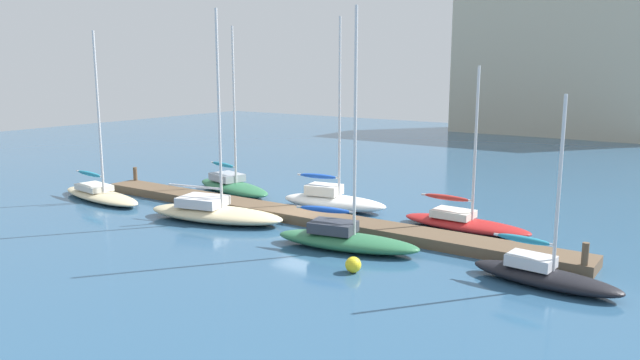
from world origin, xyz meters
name	(u,v)px	position (x,y,z in m)	size (l,w,h in m)	color
ground_plane	(300,220)	(0.00, 0.00, 0.00)	(120.00, 120.00, 0.00)	#2D567A
dock_pier	(300,216)	(0.00, 0.00, 0.26)	(31.10, 2.00, 0.52)	brown
dock_piling_near_end	(135,177)	(-15.15, 0.85, 0.74)	(0.28, 0.28, 1.47)	brown
dock_piling_far_end	(585,260)	(15.15, -0.85, 0.74)	(0.28, 0.28, 1.47)	brown
sailboat_0	(100,193)	(-13.77, -3.11, 0.48)	(8.31, 3.17, 10.65)	beige
sailboat_1	(232,185)	(-8.29, 3.46, 0.56)	(7.66, 4.03, 11.06)	#2D7047
sailboat_2	(214,211)	(-3.86, -2.81, 0.55)	(8.64, 4.48, 11.52)	beige
sailboat_3	(333,199)	(0.05, 3.27, 0.64)	(6.89, 3.12, 11.32)	white
sailboat_4	(345,237)	(5.02, -3.18, 0.59)	(7.32, 3.36, 11.16)	#2D7047
sailboat_5	(464,221)	(8.29, 3.36, 0.46)	(7.00, 2.28, 8.56)	#B21E1E
sailboat_6	(543,273)	(14.01, -2.82, 0.51)	(6.01, 2.21, 7.53)	black
mooring_buoy_yellow	(353,265)	(7.06, -5.75, 0.34)	(0.68, 0.68, 0.68)	yellow
harbor_building_distant	(561,66)	(0.87, 52.86, 8.51)	(25.28, 8.66, 17.01)	#BCB299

